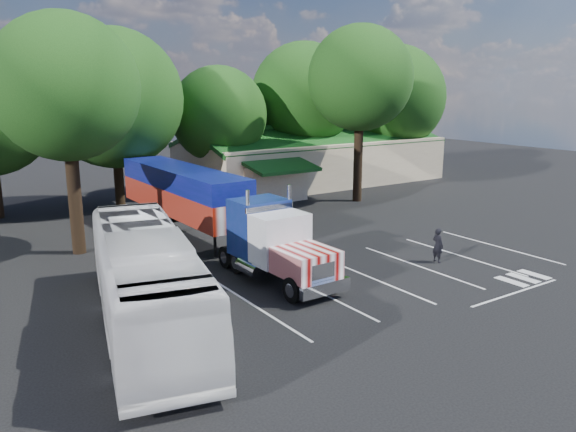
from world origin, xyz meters
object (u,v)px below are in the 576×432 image
semi_truck (203,202)px  tour_bus (146,280)px  bicycle (265,210)px  silver_sedan (261,188)px  woman (438,245)px

semi_truck → tour_bus: 11.52m
semi_truck → bicycle: (6.68, 4.10, -2.03)m
tour_bus → bicycle: bearing=57.8°
tour_bus → semi_truck: bearing=66.9°
tour_bus → silver_sedan: bearing=62.1°
silver_sedan → tour_bus: bearing=142.7°
bicycle → tour_bus: tour_bus is taller
semi_truck → woman: (8.52, -9.90, -1.54)m
bicycle → woman: bearing=-104.5°
woman → tour_bus: 15.31m
semi_truck → bicycle: size_ratio=13.05×
semi_truck → silver_sedan: semi_truck is taller
bicycle → silver_sedan: bearing=39.4°
woman → bicycle: 14.13m
woman → bicycle: woman is taller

